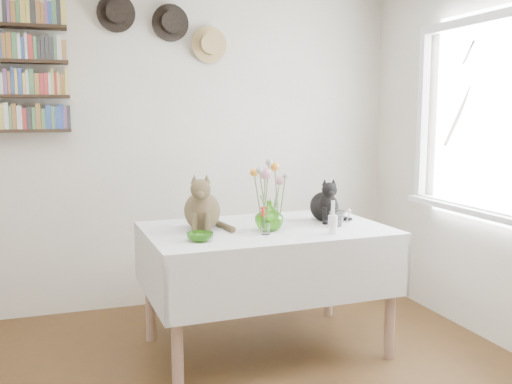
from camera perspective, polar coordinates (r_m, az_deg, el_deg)
name	(u,v)px	position (r m, az deg, el deg)	size (l,w,h in m)	color
room	(239,181)	(2.33, -1.72, 1.11)	(4.08, 4.58, 2.58)	brown
window	(491,133)	(4.01, 22.49, 5.48)	(0.12, 1.52, 1.32)	white
dining_table	(266,258)	(3.66, 0.98, -6.61)	(1.53, 1.01, 0.81)	white
tabby_cat	(202,200)	(3.54, -5.42, -0.85)	(0.24, 0.31, 0.36)	brown
black_cat	(324,199)	(3.84, 6.84, -0.66)	(0.20, 0.25, 0.30)	black
flower_vase	(269,216)	(3.50, 1.32, -2.38)	(0.18, 0.18, 0.19)	#71CB37
green_bowl	(200,237)	(3.25, -5.61, -4.47)	(0.15, 0.15, 0.05)	#71CB37
drinking_glass	(337,219)	(3.68, 8.09, -2.65)	(0.11, 0.11, 0.10)	white
candlestick	(333,223)	(3.44, 7.67, -3.06)	(0.06, 0.06, 0.20)	white
berry_jar	(266,220)	(3.39, 0.98, -2.84)	(0.05, 0.05, 0.19)	white
porcelain_figurine	(349,216)	(3.84, 9.30, -2.42)	(0.05, 0.05, 0.09)	white
flower_bouquet	(269,176)	(3.47, 1.29, 1.65)	(0.17, 0.13, 0.39)	#4C7233
wall_hats	(167,27)	(4.51, -8.93, 16.01)	(0.98, 0.09, 0.48)	black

